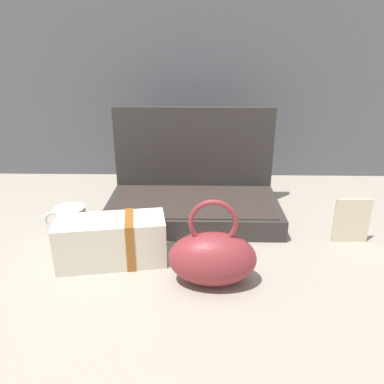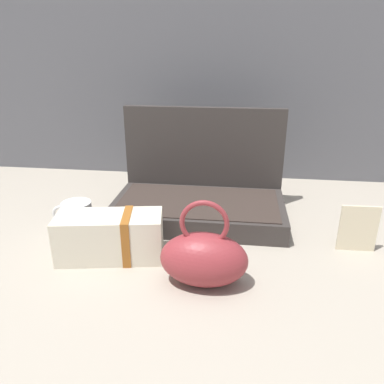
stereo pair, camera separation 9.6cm
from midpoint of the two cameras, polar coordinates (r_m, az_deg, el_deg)
name	(u,v)px [view 1 (the left image)]	position (r m, az deg, el deg)	size (l,w,h in m)	color
ground_plane	(192,240)	(1.05, -2.63, -7.30)	(6.00, 6.00, 0.00)	#9E9384
open_suitcase	(193,193)	(1.17, -2.17, -0.18)	(0.51, 0.30, 0.32)	#332D2B
teal_pouch_handbag	(212,257)	(0.84, -0.21, -9.88)	(0.20, 0.12, 0.20)	maroon
cream_toiletry_bag	(113,241)	(0.95, -14.72, -7.19)	(0.27, 0.15, 0.12)	beige
coffee_mug	(70,221)	(1.13, -20.30, -4.17)	(0.12, 0.09, 0.08)	silver
info_card_left	(351,220)	(1.08, 20.57, -4.04)	(0.10, 0.01, 0.13)	beige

